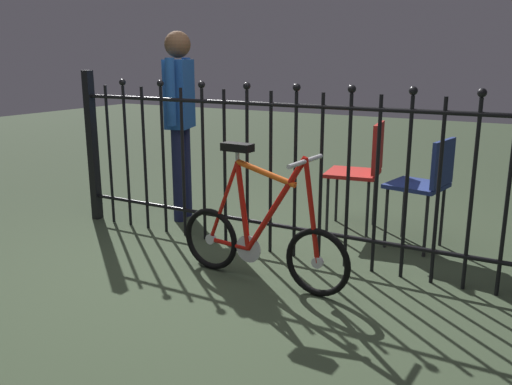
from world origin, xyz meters
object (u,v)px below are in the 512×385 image
chair_red (363,165)px  person_visitor (180,110)px  bicycle (261,236)px  chair_navy (427,181)px

chair_red → person_visitor: 1.60m
bicycle → chair_red: (0.21, 1.34, 0.24)m
bicycle → person_visitor: 1.68m
chair_red → bicycle: bearing=-98.9°
chair_navy → person_visitor: (-2.03, -0.23, 0.43)m
bicycle → person_visitor: (-1.27, 0.89, 0.65)m
chair_red → chair_navy: size_ratio=1.07×
chair_red → person_visitor: bearing=-163.2°
chair_red → chair_navy: (0.55, -0.22, -0.02)m
chair_navy → chair_red: bearing=158.5°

